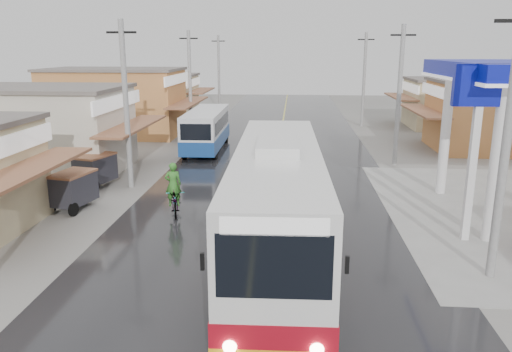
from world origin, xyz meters
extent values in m
plane|color=slate|center=(0.00, 0.00, 0.00)|extent=(120.00, 120.00, 0.00)
cube|color=black|center=(0.00, 15.00, 0.01)|extent=(12.00, 90.00, 0.02)
cube|color=#D8CC4C|center=(0.00, 15.00, 0.02)|extent=(0.15, 90.00, 0.01)
cylinder|color=white|center=(8.00, 9.00, 2.75)|extent=(0.44, 0.44, 5.50)
cylinder|color=white|center=(8.00, 3.00, 2.75)|extent=(0.44, 0.44, 5.50)
cube|color=white|center=(7.20, 3.00, 3.00)|extent=(0.25, 0.25, 6.00)
cube|color=#0B139A|center=(7.20, 3.00, 5.50)|extent=(1.80, 0.30, 1.40)
cube|color=silver|center=(0.53, 0.84, 2.13)|extent=(2.88, 12.54, 3.07)
cube|color=black|center=(0.53, 0.84, 0.49)|extent=(2.90, 12.56, 0.31)
cube|color=maroon|center=(0.53, 0.84, 1.01)|extent=(2.92, 12.58, 0.57)
cube|color=yellow|center=(0.53, 0.84, 0.67)|extent=(2.93, 12.59, 0.15)
cube|color=black|center=(0.52, 1.36, 2.47)|extent=(2.86, 9.94, 1.04)
cube|color=black|center=(0.67, -5.35, 2.57)|extent=(2.30, 0.17, 1.35)
cube|color=black|center=(0.39, 7.04, 2.57)|extent=(2.30, 0.17, 1.14)
cube|color=white|center=(0.67, -5.35, 3.40)|extent=(2.10, 0.17, 0.36)
cube|color=silver|center=(0.53, 0.84, 3.82)|extent=(1.32, 3.15, 0.31)
cylinder|color=black|center=(-0.52, -3.55, 0.59)|extent=(0.39, 1.15, 1.14)
cylinder|color=black|center=(1.78, -3.50, 0.59)|extent=(0.39, 1.15, 1.14)
cylinder|color=black|center=(-0.71, 4.77, 0.59)|extent=(0.39, 1.15, 1.14)
cylinder|color=black|center=(1.59, 4.82, 0.59)|extent=(0.39, 1.15, 1.14)
sphere|color=#FFF2CC|center=(-0.21, -5.44, 0.80)|extent=(0.30, 0.30, 0.29)
sphere|color=#FFF2CC|center=(1.55, -5.40, 0.80)|extent=(0.30, 0.30, 0.29)
cube|color=black|center=(-0.79, -5.13, 2.52)|extent=(0.08, 0.08, 0.36)
cube|color=black|center=(2.11, -5.07, 2.52)|extent=(0.08, 0.08, 0.36)
cube|color=silver|center=(-4.81, 18.38, 1.58)|extent=(2.26, 8.06, 2.23)
cube|color=navy|center=(-4.81, 18.38, 0.82)|extent=(2.30, 8.10, 0.89)
cube|color=black|center=(-4.81, 18.38, 1.89)|extent=(2.28, 6.72, 0.80)
cube|color=black|center=(-4.75, 14.41, 1.89)|extent=(1.84, 0.15, 0.98)
cylinder|color=black|center=(-5.72, 15.51, 0.47)|extent=(0.28, 0.90, 0.89)
cylinder|color=black|center=(-3.82, 15.54, 0.47)|extent=(0.28, 0.90, 0.89)
cylinder|color=black|center=(-5.81, 21.21, 0.47)|extent=(0.28, 0.90, 0.89)
cylinder|color=black|center=(-3.91, 21.24, 0.47)|extent=(0.28, 0.90, 0.89)
imported|color=black|center=(-3.83, 5.09, 0.55)|extent=(1.23, 2.20, 1.09)
imported|color=#347D29|center=(-3.83, 4.85, 1.33)|extent=(0.75, 0.59, 1.82)
cube|color=#26262D|center=(-8.31, 5.41, 0.90)|extent=(1.60, 2.11, 1.23)
cube|color=brown|center=(-8.31, 5.41, 1.56)|extent=(1.66, 2.17, 0.09)
cylinder|color=black|center=(-9.10, 4.90, 0.28)|extent=(0.29, 0.59, 0.57)
cylinder|color=black|center=(-8.82, 6.20, 0.28)|extent=(0.29, 0.59, 0.57)
cylinder|color=black|center=(-7.93, 4.46, 0.28)|extent=(0.23, 0.58, 0.57)
cube|color=#26262D|center=(-8.72, 8.89, 0.92)|extent=(1.73, 2.20, 1.25)
cube|color=brown|center=(-8.72, 8.89, 1.59)|extent=(1.79, 2.26, 0.10)
cylinder|color=black|center=(-9.55, 8.43, 0.29)|extent=(0.33, 0.60, 0.58)
cylinder|color=black|center=(-9.18, 9.72, 0.29)|extent=(0.33, 0.60, 0.58)
cylinder|color=black|center=(-8.40, 7.90, 0.29)|extent=(0.27, 0.59, 0.58)
camera|label=1|loc=(1.00, -14.34, 6.70)|focal=35.00mm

